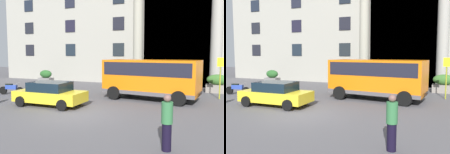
{
  "view_description": "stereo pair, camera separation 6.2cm",
  "coord_description": "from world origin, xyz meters",
  "views": [
    {
      "loc": [
        6.63,
        -10.59,
        3.09
      ],
      "look_at": [
        -0.35,
        5.46,
        1.42
      ],
      "focal_mm": 39.6,
      "sensor_mm": 36.0,
      "label": 1
    },
    {
      "loc": [
        6.69,
        -10.56,
        3.09
      ],
      "look_at": [
        -0.35,
        5.46,
        1.42
      ],
      "focal_mm": 39.6,
      "sensor_mm": 36.0,
      "label": 2
    }
  ],
  "objects": [
    {
      "name": "ground_plane",
      "position": [
        0.0,
        0.0,
        -0.06
      ],
      "size": [
        80.0,
        64.0,
        0.12
      ],
      "primitive_type": "cube",
      "color": "#525053"
    },
    {
      "name": "office_building_facade",
      "position": [
        0.02,
        17.46,
        7.95
      ],
      "size": [
        36.12,
        9.74,
        15.9
      ],
      "color": "gray",
      "rests_on": "ground_plane"
    },
    {
      "name": "orange_minibus",
      "position": [
        2.48,
        5.5,
        1.6
      ],
      "size": [
        6.43,
        3.19,
        2.67
      ],
      "rotation": [
        0.0,
        0.0,
        -0.1
      ],
      "color": "orange",
      "rests_on": "ground_plane"
    },
    {
      "name": "bus_stop_sign",
      "position": [
        6.72,
        7.56,
        1.73
      ],
      "size": [
        0.44,
        0.08,
        2.81
      ],
      "color": "olive",
      "rests_on": "ground_plane"
    },
    {
      "name": "hedge_planter_entrance_right",
      "position": [
        6.57,
        10.43,
        0.7
      ],
      "size": [
        1.72,
        0.83,
        1.45
      ],
      "color": "gray",
      "rests_on": "ground_plane"
    },
    {
      "name": "hedge_planter_entrance_left",
      "position": [
        3.53,
        10.28,
        0.77
      ],
      "size": [
        1.54,
        0.97,
        1.6
      ],
      "color": "slate",
      "rests_on": "ground_plane"
    },
    {
      "name": "hedge_planter_east",
      "position": [
        -1.45,
        10.15,
        0.72
      ],
      "size": [
        1.73,
        0.82,
        1.49
      ],
      "color": "slate",
      "rests_on": "ground_plane"
    },
    {
      "name": "hedge_planter_west",
      "position": [
        -10.08,
        10.34,
        0.66
      ],
      "size": [
        1.45,
        0.89,
        1.36
      ],
      "color": "slate",
      "rests_on": "ground_plane"
    },
    {
      "name": "white_taxi_kerbside",
      "position": [
        -2.51,
        1.22,
        0.73
      ],
      "size": [
        4.22,
        2.14,
        1.42
      ],
      "rotation": [
        0.0,
        0.0,
        0.03
      ],
      "color": "gold",
      "rests_on": "ground_plane"
    },
    {
      "name": "scooter_by_planter",
      "position": [
        -7.71,
        3.25,
        0.46
      ],
      "size": [
        1.97,
        0.66,
        0.89
      ],
      "rotation": [
        0.0,
        0.0,
        0.21
      ],
      "color": "black",
      "rests_on": "ground_plane"
    },
    {
      "name": "pedestrian_man_red_shirt",
      "position": [
        5.19,
        -2.92,
        0.92
      ],
      "size": [
        0.36,
        0.36,
        1.82
      ],
      "rotation": [
        0.0,
        0.0,
        5.65
      ],
      "color": "black",
      "rests_on": "ground_plane"
    }
  ]
}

